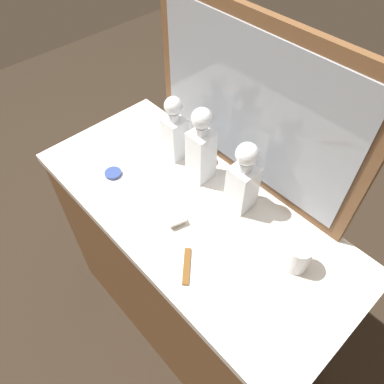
{
  "coord_description": "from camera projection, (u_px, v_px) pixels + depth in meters",
  "views": [
    {
      "loc": [
        0.56,
        -0.52,
        1.89
      ],
      "look_at": [
        0.0,
        0.0,
        0.99
      ],
      "focal_mm": 34.11,
      "sensor_mm": 36.0,
      "label": 1
    }
  ],
  "objects": [
    {
      "name": "dresser",
      "position": [
        192.0,
        272.0,
        1.59
      ],
      "size": [
        1.2,
        0.54,
        0.91
      ],
      "color": "brown",
      "rests_on": "ground_plane"
    },
    {
      "name": "crystal_decanter_right",
      "position": [
        175.0,
        134.0,
        1.33
      ],
      "size": [
        0.07,
        0.07,
        0.26
      ],
      "color": "white",
      "rests_on": "dresser"
    },
    {
      "name": "porcelain_dish",
      "position": [
        113.0,
        173.0,
        1.33
      ],
      "size": [
        0.06,
        0.06,
        0.01
      ],
      "color": "#33478C",
      "rests_on": "dresser"
    },
    {
      "name": "silver_brush_far_right",
      "position": [
        168.0,
        207.0,
        1.22
      ],
      "size": [
        0.18,
        0.11,
        0.02
      ],
      "color": "#B7A88C",
      "rests_on": "dresser"
    },
    {
      "name": "dresser_mirror",
      "position": [
        252.0,
        107.0,
        1.13
      ],
      "size": [
        0.83,
        0.03,
        0.58
      ],
      "color": "brown",
      "rests_on": "dresser"
    },
    {
      "name": "ground_plane",
      "position": [
        192.0,
        313.0,
        1.93
      ],
      "size": [
        6.0,
        6.0,
        0.0
      ],
      "primitive_type": "plane",
      "color": "#2D2319"
    },
    {
      "name": "tortoiseshell_comb",
      "position": [
        187.0,
        266.0,
        1.09
      ],
      "size": [
        0.1,
        0.1,
        0.01
      ],
      "color": "brown",
      "rests_on": "dresser"
    },
    {
      "name": "crystal_decanter_far_left",
      "position": [
        243.0,
        182.0,
        1.17
      ],
      "size": [
        0.08,
        0.08,
        0.27
      ],
      "color": "white",
      "rests_on": "dresser"
    },
    {
      "name": "crystal_tumbler_front",
      "position": [
        297.0,
        257.0,
        1.06
      ],
      "size": [
        0.08,
        0.08,
        0.1
      ],
      "color": "white",
      "rests_on": "dresser"
    },
    {
      "name": "crystal_decanter_center",
      "position": [
        201.0,
        151.0,
        1.25
      ],
      "size": [
        0.08,
        0.08,
        0.3
      ],
      "color": "white",
      "rests_on": "dresser"
    }
  ]
}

